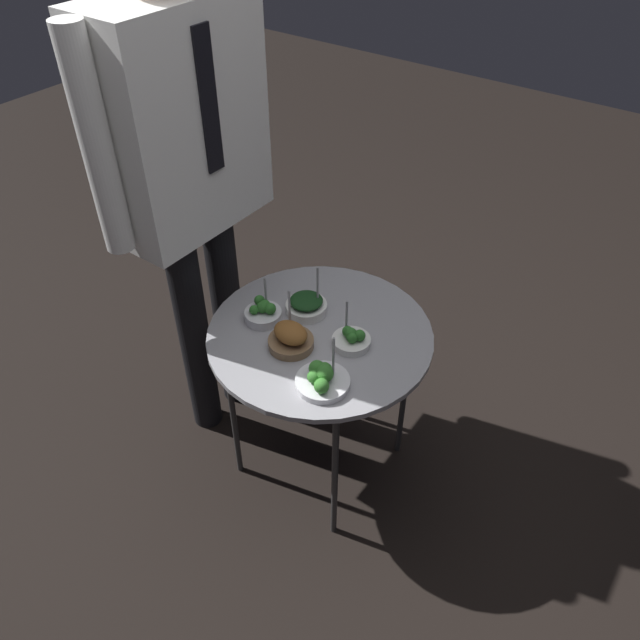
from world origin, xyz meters
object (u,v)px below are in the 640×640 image
bowl_broccoli_back_right (263,312)px  bowl_roast_mid_right (291,338)px  bowl_broccoli_far_rim (322,378)px  serving_cart (320,342)px  waiter_figure (185,147)px  bowl_spinach_front_right (306,305)px  bowl_broccoli_front_left (352,339)px

bowl_broccoli_back_right → bowl_roast_mid_right: size_ratio=0.76×
bowl_broccoli_back_right → bowl_broccoli_far_rim: bowl_broccoli_far_rim is taller
serving_cart → waiter_figure: 0.70m
serving_cart → waiter_figure: size_ratio=0.40×
serving_cart → bowl_spinach_front_right: bearing=59.0°
serving_cart → waiter_figure: (-0.01, 0.47, 0.51)m
bowl_broccoli_back_right → bowl_broccoli_far_rim: (-0.12, -0.31, 0.00)m
bowl_broccoli_far_rim → bowl_broccoli_front_left: bearing=8.0°
serving_cart → bowl_broccoli_far_rim: bowl_broccoli_far_rim is taller
bowl_spinach_front_right → bowl_roast_mid_right: 0.17m
bowl_roast_mid_right → bowl_broccoli_front_left: bearing=-51.8°
bowl_spinach_front_right → waiter_figure: waiter_figure is taller
waiter_figure → bowl_broccoli_far_rim: bearing=-104.7°
bowl_roast_mid_right → waiter_figure: size_ratio=0.10×
waiter_figure → bowl_spinach_front_right: bearing=-79.4°
bowl_broccoli_back_right → bowl_broccoli_far_rim: bearing=-111.2°
bowl_spinach_front_right → serving_cart: bearing=-121.0°
bowl_spinach_front_right → bowl_roast_mid_right: bowl_roast_mid_right is taller
serving_cart → bowl_spinach_front_right: size_ratio=4.13×
bowl_broccoli_far_rim → bowl_roast_mid_right: 0.18m
serving_cart → bowl_roast_mid_right: bowl_roast_mid_right is taller
bowl_spinach_front_right → bowl_broccoli_front_left: 0.21m
bowl_roast_mid_right → bowl_broccoli_back_right: bearing=72.0°
serving_cart → waiter_figure: waiter_figure is taller
bowl_roast_mid_right → waiter_figure: 0.62m
serving_cart → waiter_figure: bearing=91.7°
bowl_broccoli_front_left → bowl_roast_mid_right: bearing=128.2°
serving_cart → bowl_spinach_front_right: 0.13m
bowl_broccoli_back_right → bowl_roast_mid_right: bowl_roast_mid_right is taller
bowl_spinach_front_right → bowl_roast_mid_right: size_ratio=0.93×
bowl_broccoli_back_right → waiter_figure: (0.04, 0.29, 0.45)m
serving_cart → bowl_broccoli_front_left: (0.01, -0.11, 0.06)m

